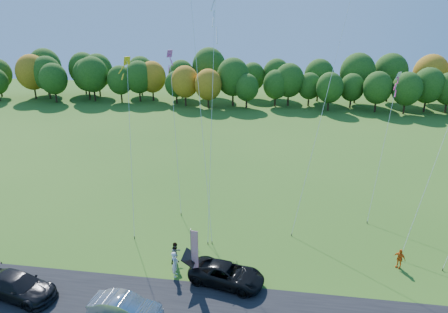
# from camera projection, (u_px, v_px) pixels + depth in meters

# --- Properties ---
(ground) EXTENTS (160.00, 160.00, 0.00)m
(ground) POSITION_uv_depth(u_px,v_px,m) (212.00, 275.00, 29.03)
(ground) COLOR #2D5A18
(asphalt_strip) EXTENTS (90.00, 6.00, 0.01)m
(asphalt_strip) POSITION_uv_depth(u_px,v_px,m) (201.00, 313.00, 25.31)
(asphalt_strip) COLOR black
(asphalt_strip) RESTS_ON ground
(tree_line) EXTENTS (116.00, 12.00, 10.00)m
(tree_line) POSITION_uv_depth(u_px,v_px,m) (260.00, 107.00, 80.14)
(tree_line) COLOR #1E4711
(tree_line) RESTS_ON ground
(black_suv) EXTENTS (5.68, 3.52, 1.47)m
(black_suv) POSITION_uv_depth(u_px,v_px,m) (227.00, 274.00, 27.90)
(black_suv) COLOR black
(black_suv) RESTS_ON ground
(silver_sedan) EXTENTS (4.68, 2.02, 1.50)m
(silver_sedan) POSITION_uv_depth(u_px,v_px,m) (125.00, 308.00, 24.71)
(silver_sedan) COLOR #A8A8AD
(silver_sedan) RESTS_ON ground
(dark_truck_a) EXTENTS (5.78, 3.33, 1.58)m
(dark_truck_a) POSITION_uv_depth(u_px,v_px,m) (18.00, 286.00, 26.60)
(dark_truck_a) COLOR black
(dark_truck_a) RESTS_ON ground
(person_tailgate_a) EXTENTS (0.53, 0.75, 1.96)m
(person_tailgate_a) POSITION_uv_depth(u_px,v_px,m) (175.00, 264.00, 28.60)
(person_tailgate_a) COLOR white
(person_tailgate_a) RESTS_ON ground
(person_tailgate_b) EXTENTS (1.02, 1.07, 1.74)m
(person_tailgate_b) POSITION_uv_depth(u_px,v_px,m) (176.00, 253.00, 30.11)
(person_tailgate_b) COLOR gray
(person_tailgate_b) RESTS_ON ground
(person_east) EXTENTS (0.94, 0.88, 1.55)m
(person_east) POSITION_uv_depth(u_px,v_px,m) (399.00, 258.00, 29.61)
(person_east) COLOR orange
(person_east) RESTS_ON ground
(feather_flag) EXTENTS (0.55, 0.12, 4.18)m
(feather_flag) POSITION_uv_depth(u_px,v_px,m) (194.00, 250.00, 27.47)
(feather_flag) COLOR #999999
(feather_flag) RESTS_ON ground
(kite_delta_blue) EXTENTS (6.17, 12.25, 31.15)m
(kite_delta_blue) POSITION_uv_depth(u_px,v_px,m) (195.00, 50.00, 33.24)
(kite_delta_blue) COLOR #4C3F33
(kite_delta_blue) RESTS_ON ground
(kite_parafoil_orange) EXTENTS (8.63, 14.15, 32.35)m
(kite_parafoil_orange) POSITION_uv_depth(u_px,v_px,m) (341.00, 37.00, 34.40)
(kite_parafoil_orange) COLOR #4C3F33
(kite_parafoil_orange) RESTS_ON ground
(kite_delta_red) EXTENTS (2.69, 9.07, 20.83)m
(kite_delta_red) POSITION_uv_depth(u_px,v_px,m) (212.00, 96.00, 33.22)
(kite_delta_red) COLOR #4C3F33
(kite_delta_red) RESTS_ON ground
(kite_parafoil_rainbow) EXTENTS (7.12, 8.14, 14.73)m
(kite_parafoil_rainbow) POSITION_uv_depth(u_px,v_px,m) (437.00, 157.00, 31.44)
(kite_parafoil_rainbow) COLOR #4C3F33
(kite_parafoil_rainbow) RESTS_ON ground
(kite_diamond_yellow) EXTENTS (2.60, 7.04, 14.69)m
(kite_diamond_yellow) POSITION_uv_depth(u_px,v_px,m) (131.00, 146.00, 34.36)
(kite_diamond_yellow) COLOR #4C3F33
(kite_diamond_yellow) RESTS_ON ground
(kite_diamond_white) EXTENTS (3.25, 7.26, 13.03)m
(kite_diamond_white) POSITION_uv_depth(u_px,v_px,m) (383.00, 146.00, 36.84)
(kite_diamond_white) COLOR #4C3F33
(kite_diamond_white) RESTS_ON ground
(kite_diamond_pink) EXTENTS (2.66, 6.28, 14.92)m
(kite_diamond_pink) POSITION_uv_depth(u_px,v_px,m) (175.00, 132.00, 37.85)
(kite_diamond_pink) COLOR #4C3F33
(kite_diamond_pink) RESTS_ON ground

